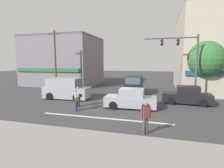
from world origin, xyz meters
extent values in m
plane|color=#3D3D3F|center=(0.00, 0.00, 0.00)|extent=(120.00, 120.00, 0.00)
cube|color=silver|center=(0.00, -3.50, 0.00)|extent=(9.00, 0.24, 0.01)
cube|color=gray|center=(0.00, -8.50, 0.08)|extent=(40.00, 5.00, 0.16)
cube|color=slate|center=(-11.98, 11.97, 3.74)|extent=(10.93, 8.92, 7.48)
cube|color=#2D6638|center=(-11.98, 7.41, 2.60)|extent=(10.39, 0.24, 0.50)
cube|color=#57545B|center=(-11.98, 11.97, 7.63)|extent=(10.93, 8.92, 0.30)
cube|color=#B7AD99|center=(11.20, 11.36, 4.89)|extent=(10.86, 11.92, 9.77)
cylinder|color=#4C3823|center=(7.94, 5.62, 1.31)|extent=(0.32, 0.32, 2.63)
sphere|color=#337038|center=(7.94, 5.62, 4.01)|extent=(3.68, 3.68, 3.68)
cylinder|color=brown|center=(-8.83, 4.65, 3.74)|extent=(0.22, 0.22, 7.47)
cube|color=#473828|center=(-8.83, 4.65, 7.07)|extent=(1.40, 0.12, 0.10)
cylinder|color=#47474C|center=(6.75, 3.50, 3.10)|extent=(0.18, 0.18, 6.20)
cylinder|color=#47474C|center=(4.35, 3.50, 5.95)|extent=(4.80, 0.12, 0.12)
cube|color=black|center=(5.07, 3.50, 5.55)|extent=(0.20, 0.24, 0.60)
sphere|color=black|center=(4.95, 3.50, 5.73)|extent=(0.12, 0.12, 0.12)
sphere|color=orange|center=(4.95, 3.50, 5.55)|extent=(0.12, 0.12, 0.12)
sphere|color=black|center=(4.95, 3.50, 5.37)|extent=(0.12, 0.12, 0.12)
cube|color=black|center=(3.63, 3.50, 5.55)|extent=(0.20, 0.24, 0.60)
sphere|color=black|center=(3.51, 3.50, 5.73)|extent=(0.12, 0.12, 0.12)
sphere|color=orange|center=(3.51, 3.50, 5.55)|extent=(0.12, 0.12, 0.12)
sphere|color=black|center=(3.51, 3.50, 5.37)|extent=(0.12, 0.12, 0.12)
cube|color=black|center=(0.61, 6.01, 0.66)|extent=(2.06, 4.68, 1.10)
cube|color=black|center=(0.60, 6.31, 1.66)|extent=(1.95, 3.28, 0.90)
cube|color=#475666|center=(0.68, 4.69, 1.66)|extent=(1.66, 0.14, 0.76)
cylinder|color=black|center=(1.60, 4.63, 0.36)|extent=(0.23, 0.73, 0.72)
cylinder|color=black|center=(-0.24, 4.54, 0.36)|extent=(0.23, 0.73, 0.72)
cylinder|color=black|center=(1.46, 7.48, 0.36)|extent=(0.23, 0.73, 0.72)
cylinder|color=black|center=(-0.37, 7.39, 0.36)|extent=(0.23, 0.73, 0.72)
cube|color=black|center=(5.88, 2.44, 0.54)|extent=(4.22, 2.00, 0.80)
cube|color=black|center=(5.98, 2.43, 1.26)|extent=(2.01, 1.70, 0.64)
cube|color=#475666|center=(5.01, 2.50, 1.26)|extent=(0.17, 1.44, 0.54)
cylinder|color=black|center=(4.55, 1.69, 0.32)|extent=(0.65, 0.23, 0.64)
cylinder|color=black|center=(4.67, 3.38, 0.32)|extent=(0.65, 0.23, 0.64)
cylinder|color=black|center=(7.08, 1.50, 0.32)|extent=(0.65, 0.23, 0.64)
cylinder|color=black|center=(7.21, 3.19, 0.32)|extent=(0.65, 0.23, 0.64)
cube|color=#999EA3|center=(1.29, -0.34, 0.54)|extent=(4.15, 1.82, 0.80)
cube|color=#999EA3|center=(1.39, -0.34, 1.26)|extent=(1.94, 1.61, 0.64)
cube|color=#475666|center=(0.42, -0.37, 1.26)|extent=(0.10, 1.44, 0.54)
cylinder|color=black|center=(0.05, -1.23, 0.32)|extent=(0.64, 0.20, 0.64)
cylinder|color=black|center=(0.00, 0.47, 0.32)|extent=(0.64, 0.20, 0.64)
cylinder|color=black|center=(2.59, -1.15, 0.32)|extent=(0.64, 0.20, 0.64)
cylinder|color=black|center=(2.54, 0.55, 0.32)|extent=(0.64, 0.20, 0.64)
cube|color=#999EA3|center=(-5.52, 1.49, 0.66)|extent=(4.66, 1.99, 1.10)
cube|color=#999EA3|center=(-5.82, 1.48, 1.66)|extent=(3.26, 1.91, 0.90)
cube|color=#475666|center=(-4.20, 1.54, 1.66)|extent=(0.11, 1.66, 0.76)
cylinder|color=black|center=(-4.13, 2.46, 0.36)|extent=(0.73, 0.22, 0.72)
cylinder|color=black|center=(-4.07, 0.62, 0.36)|extent=(0.73, 0.22, 0.72)
cylinder|color=black|center=(-6.98, 2.37, 0.36)|extent=(0.73, 0.22, 0.72)
cylinder|color=black|center=(-6.92, 0.53, 0.36)|extent=(0.73, 0.22, 0.72)
cylinder|color=#4C4742|center=(2.83, -5.40, 0.43)|extent=(0.14, 0.14, 0.86)
cylinder|color=#4C4742|center=(2.97, -5.29, 0.43)|extent=(0.14, 0.14, 0.86)
cube|color=maroon|center=(2.90, -5.34, 1.15)|extent=(0.42, 0.40, 0.58)
sphere|color=brown|center=(2.90, -5.34, 1.56)|extent=(0.22, 0.22, 0.22)
cylinder|color=maroon|center=(2.71, -5.49, 1.15)|extent=(0.09, 0.09, 0.56)
cylinder|color=maroon|center=(3.08, -5.19, 1.15)|extent=(0.09, 0.09, 0.56)
cube|color=brown|center=(3.17, -5.18, 0.98)|extent=(0.27, 0.29, 0.24)
cylinder|color=#232838|center=(-2.61, -2.27, 0.43)|extent=(0.14, 0.14, 0.86)
cylinder|color=#232838|center=(-2.51, -2.42, 0.43)|extent=(0.14, 0.14, 0.86)
cube|color=beige|center=(-2.56, -2.34, 1.15)|extent=(0.38, 0.42, 0.58)
sphere|color=#9E7051|center=(-2.56, -2.34, 1.56)|extent=(0.22, 0.22, 0.22)
cylinder|color=beige|center=(-2.69, -2.15, 1.15)|extent=(0.09, 0.09, 0.56)
cylinder|color=beige|center=(-2.43, -2.54, 1.15)|extent=(0.09, 0.09, 0.56)
cube|color=brown|center=(-2.41, -2.63, 0.98)|extent=(0.30, 0.26, 0.24)
cylinder|color=#232838|center=(-3.07, -1.12, 0.43)|extent=(0.14, 0.14, 0.86)
cylinder|color=#232838|center=(-2.91, -1.19, 0.43)|extent=(0.14, 0.14, 0.86)
cube|color=beige|center=(-2.99, -1.15, 1.15)|extent=(0.42, 0.34, 0.58)
sphere|color=tan|center=(-2.99, -1.15, 1.56)|extent=(0.22, 0.22, 0.22)
cylinder|color=beige|center=(-3.21, -1.06, 1.15)|extent=(0.09, 0.09, 0.56)
cylinder|color=beige|center=(-2.77, -1.24, 1.15)|extent=(0.09, 0.09, 0.56)
cube|color=black|center=(-2.71, -1.31, 0.98)|extent=(0.22, 0.30, 0.24)
camera|label=1|loc=(3.55, -14.16, 3.69)|focal=28.00mm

